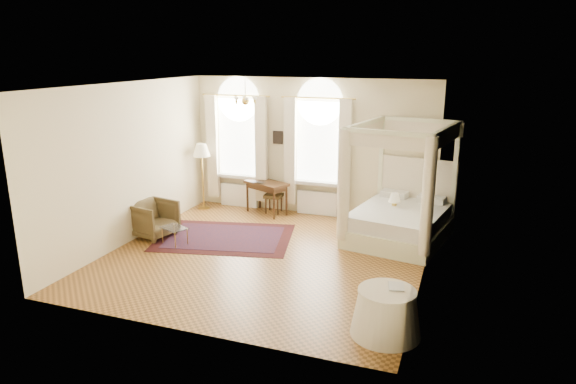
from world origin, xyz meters
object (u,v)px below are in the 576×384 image
Objects in this scene: canopy_bed at (399,215)px; side_table at (386,313)px; stool at (274,197)px; coffee_table at (174,229)px; floor_lamp at (202,153)px; nightstand at (397,223)px; writing_desk at (267,187)px; armchair at (153,219)px.

side_table is at bearing -84.61° from canopy_bed.
stool is 2.96m from coffee_table.
stool is 0.28× the size of floor_lamp.
nightstand is 3.33m from writing_desk.
stool is 3.07m from armchair.
canopy_bed is 3.90m from side_table.
armchair is at bearing -126.46° from stool.
nightstand is (-0.08, 0.27, -0.27)m from canopy_bed.
nightstand is 5.27m from armchair.
stool is at bearing 67.30° from coffee_table.
floor_lamp is (-4.94, 0.39, 1.13)m from nightstand.
writing_desk is 0.72× the size of floor_lamp.
coffee_table is at bearing -112.70° from stool.
writing_desk is at bearing -24.78° from armchair.
canopy_bed is at bearing -7.43° from floor_lamp.
side_table is at bearing -23.72° from coffee_table.
stool is (-3.13, 0.66, 0.10)m from nightstand.
writing_desk is 5.98m from side_table.
side_table is at bearing -51.62° from writing_desk.
canopy_bed is 0.39m from nightstand.
writing_desk is at bearing 166.43° from canopy_bed.
floor_lamp is (0.01, 2.20, 1.04)m from armchair.
nightstand reaches higher than stool.
stool is 2.11m from floor_lamp.
nightstand is at bearing -58.97° from armchair.
canopy_bed is 3.00× the size of armchair.
writing_desk is 1.40× the size of armchair.
coffee_table is at bearing -111.09° from writing_desk.
floor_lamp is at bearing 172.57° from canopy_bed.
writing_desk is at bearing 5.18° from floor_lamp.
stool reaches higher than coffee_table.
canopy_bed is 2.59× the size of side_table.
armchair reaches higher than coffee_table.
armchair reaches higher than nightstand.
writing_desk is 1.84m from floor_lamp.
writing_desk reaches higher than armchair.
coffee_table is at bearing -99.90° from armchair.
side_table is (4.72, -2.07, 0.01)m from coffee_table.
canopy_bed is at bearing -13.57° from writing_desk.
nightstand is at bearing -9.40° from writing_desk.
armchair is 0.51× the size of floor_lamp.
canopy_bed is at bearing 95.39° from side_table.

